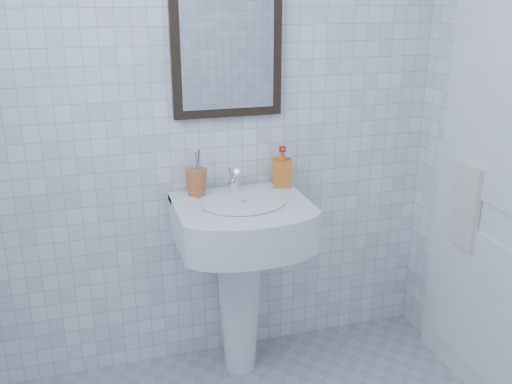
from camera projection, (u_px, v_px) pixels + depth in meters
name	position (u px, v px, depth m)	size (l,w,h in m)	color
wall_back	(213.00, 114.00, 2.61)	(2.20, 0.02, 2.50)	silver
washbasin	(241.00, 258.00, 2.64)	(0.59, 0.43, 0.91)	white
faucet	(234.00, 182.00, 2.63)	(0.05, 0.11, 0.12)	white
toothbrush_cup	(196.00, 182.00, 2.59)	(0.10, 0.10, 0.12)	#C25E31
soap_dispenser	(282.00, 166.00, 2.70)	(0.09, 0.09, 0.19)	#D34F14
wall_mirror	(227.00, 47.00, 2.51)	(0.50, 0.04, 0.62)	black
bathroom_door	(500.00, 188.00, 2.40)	(0.04, 0.80, 2.00)	white
towel_ring	(475.00, 167.00, 2.51)	(0.18, 0.18, 0.01)	white
hand_towel	(466.00, 206.00, 2.56)	(0.03, 0.16, 0.38)	silver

